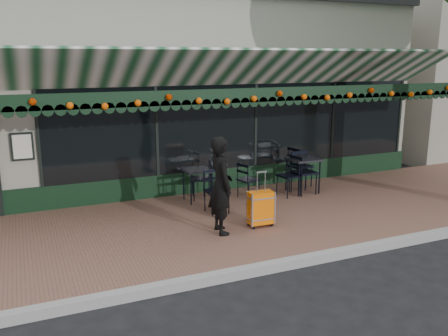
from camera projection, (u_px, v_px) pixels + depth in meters
name	position (u px, v px, depth m)	size (l,w,h in m)	color
ground	(290.00, 265.00, 7.45)	(80.00, 80.00, 0.00)	black
sidewalk	(237.00, 221.00, 9.22)	(18.00, 4.00, 0.15)	brown
curb	(293.00, 263.00, 7.36)	(18.00, 0.16, 0.15)	#9E9E99
restaurant_building	(153.00, 89.00, 13.93)	(12.00, 9.60, 4.50)	gray
woman	(221.00, 185.00, 8.25)	(0.63, 0.41, 1.73)	black
suitcase	(261.00, 208.00, 8.66)	(0.46, 0.27, 1.03)	orange
cafe_table_a	(303.00, 161.00, 10.80)	(0.65, 0.65, 0.81)	black
cafe_table_b	(197.00, 173.00, 10.16)	(0.57, 0.57, 0.70)	black
chair_a_left	(289.00, 176.00, 10.59)	(0.45, 0.45, 0.91)	black
chair_a_right	(300.00, 166.00, 11.38)	(0.49, 0.49, 0.97)	black
chair_a_front	(304.00, 173.00, 10.74)	(0.49, 0.49, 0.98)	black
chair_b_left	(202.00, 179.00, 10.37)	(0.44, 0.44, 0.88)	black
chair_b_right	(248.00, 180.00, 10.43)	(0.40, 0.40, 0.81)	black
chair_b_front	(217.00, 192.00, 9.40)	(0.44, 0.44, 0.88)	black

